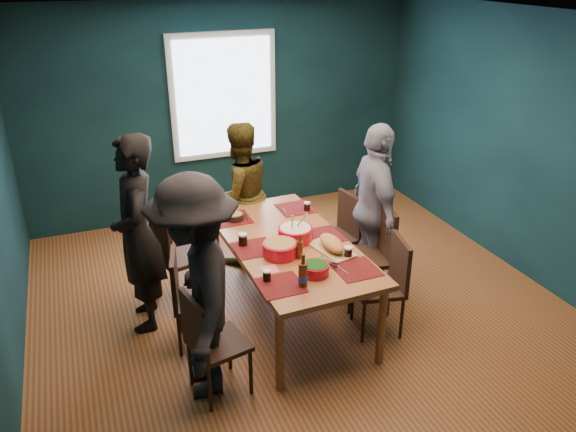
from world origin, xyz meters
name	(u,v)px	position (x,y,z in m)	size (l,w,h in m)	color
room	(289,166)	(0.00, 0.27, 1.37)	(5.01, 5.01, 2.71)	#9A5F2D
dining_table	(289,249)	(-0.14, -0.09, 0.70)	(1.08, 2.07, 0.78)	#98552D
chair_left_far	(173,250)	(-1.09, 0.53, 0.57)	(0.53, 0.53, 0.98)	black
chair_left_mid	(188,293)	(-1.11, -0.19, 0.52)	(0.49, 0.49, 0.89)	black
chair_left_near	(208,338)	(-1.11, -0.88, 0.53)	(0.48, 0.48, 0.91)	black
chair_right_far	(342,229)	(0.67, 0.44, 0.52)	(0.45, 0.45, 0.89)	black
chair_right_mid	(374,248)	(0.72, -0.16, 0.58)	(0.52, 0.52, 1.00)	black
chair_right_near	(388,278)	(0.60, -0.63, 0.53)	(0.49, 0.49, 0.91)	black
person_far_left	(137,235)	(-1.42, 0.29, 0.91)	(0.66, 0.44, 1.82)	black
person_back	(239,194)	(-0.24, 1.11, 0.79)	(0.77, 0.60, 1.59)	black
person_right	(375,209)	(0.85, 0.10, 0.86)	(1.01, 0.42, 1.73)	silver
person_near_left	(197,289)	(-1.14, -0.76, 0.90)	(1.16, 0.67, 1.79)	black
bowl_salad	(280,249)	(-0.31, -0.30, 0.84)	(0.30, 0.30, 0.13)	red
bowl_dumpling	(295,233)	(-0.07, -0.08, 0.85)	(0.32, 0.32, 0.30)	red
bowl_herbs	(315,269)	(-0.15, -0.70, 0.83)	(0.22, 0.22, 0.10)	red
cutting_board	(332,245)	(0.15, -0.38, 0.83)	(0.32, 0.57, 0.12)	#DCBC76
small_bowl	(236,216)	(-0.46, 0.54, 0.81)	(0.17, 0.17, 0.07)	black
beer_bottle_a	(303,275)	(-0.32, -0.83, 0.88)	(0.08, 0.08, 0.28)	#4A250D
beer_bottle_b	(300,249)	(-0.17, -0.40, 0.86)	(0.06, 0.06, 0.22)	#4A250D
cola_glass_a	(267,275)	(-0.55, -0.65, 0.83)	(0.07, 0.07, 0.10)	black
cola_glass_b	(348,252)	(0.23, -0.55, 0.83)	(0.07, 0.07, 0.10)	black
cola_glass_c	(307,206)	(0.28, 0.48, 0.83)	(0.07, 0.07, 0.09)	black
cola_glass_d	(243,239)	(-0.55, 0.00, 0.84)	(0.08, 0.08, 0.12)	black
napkin_a	(321,234)	(0.20, -0.05, 0.78)	(0.15, 0.15, 0.00)	#FF6F6B
napkin_b	(270,269)	(-0.47, -0.49, 0.78)	(0.13, 0.13, 0.00)	#FF6F6B
napkin_c	(366,273)	(0.24, -0.84, 0.78)	(0.12, 0.12, 0.00)	#FF6F6B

